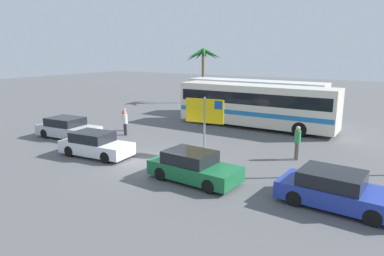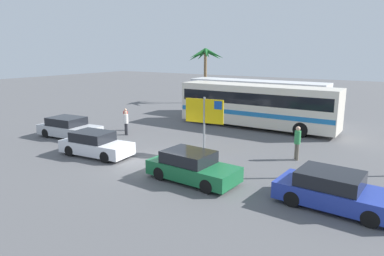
# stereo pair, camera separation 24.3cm
# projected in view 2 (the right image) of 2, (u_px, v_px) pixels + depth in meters

# --- Properties ---
(ground) EXTENTS (120.00, 120.00, 0.00)m
(ground) POSITION_uv_depth(u_px,v_px,m) (153.00, 162.00, 17.82)
(ground) COLOR #565659
(bus_front_coach) EXTENTS (11.69, 2.45, 3.17)m
(bus_front_coach) POSITION_uv_depth(u_px,v_px,m) (257.00, 104.00, 25.48)
(bus_front_coach) COLOR silver
(bus_front_coach) RESTS_ON ground
(bus_rear_coach) EXTENTS (11.69, 2.45, 3.17)m
(bus_rear_coach) POSITION_uv_depth(u_px,v_px,m) (256.00, 97.00, 29.25)
(bus_rear_coach) COLOR white
(bus_rear_coach) RESTS_ON ground
(ferry_sign) EXTENTS (2.19, 0.33, 3.20)m
(ferry_sign) POSITION_uv_depth(u_px,v_px,m) (205.00, 113.00, 18.60)
(ferry_sign) COLOR gray
(ferry_sign) RESTS_ON ground
(car_silver) EXTENTS (4.38, 2.20, 1.32)m
(car_silver) POSITION_uv_depth(u_px,v_px,m) (69.00, 128.00, 22.91)
(car_silver) COLOR #B7BABF
(car_silver) RESTS_ON ground
(car_green) EXTENTS (4.14, 1.97, 1.32)m
(car_green) POSITION_uv_depth(u_px,v_px,m) (192.00, 167.00, 15.18)
(car_green) COLOR #196638
(car_green) RESTS_ON ground
(car_white) EXTENTS (4.15, 2.03, 1.32)m
(car_white) POSITION_uv_depth(u_px,v_px,m) (95.00, 144.00, 18.84)
(car_white) COLOR silver
(car_white) RESTS_ON ground
(car_blue) EXTENTS (4.31, 2.15, 1.32)m
(car_blue) POSITION_uv_depth(u_px,v_px,m) (334.00, 191.00, 12.59)
(car_blue) COLOR #23389E
(car_blue) RESTS_ON ground
(pedestrian_by_bus) EXTENTS (0.32, 0.32, 1.60)m
(pedestrian_by_bus) POSITION_uv_depth(u_px,v_px,m) (126.00, 118.00, 24.77)
(pedestrian_by_bus) COLOR #2D2D33
(pedestrian_by_bus) RESTS_ON ground
(pedestrian_crossing_lot) EXTENTS (0.32, 0.32, 1.81)m
(pedestrian_crossing_lot) POSITION_uv_depth(u_px,v_px,m) (297.00, 140.00, 17.99)
(pedestrian_crossing_lot) COLOR #706656
(pedestrian_crossing_lot) RESTS_ON ground
(pedestrian_near_sign) EXTENTS (0.32, 0.32, 1.66)m
(pedestrian_near_sign) POSITION_uv_depth(u_px,v_px,m) (126.00, 121.00, 23.42)
(pedestrian_near_sign) COLOR #2D2D33
(pedestrian_near_sign) RESTS_ON ground
(palm_tree_seaside) EXTENTS (4.06, 4.09, 5.89)m
(palm_tree_seaside) POSITION_uv_depth(u_px,v_px,m) (205.00, 58.00, 37.29)
(palm_tree_seaside) COLOR brown
(palm_tree_seaside) RESTS_ON ground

